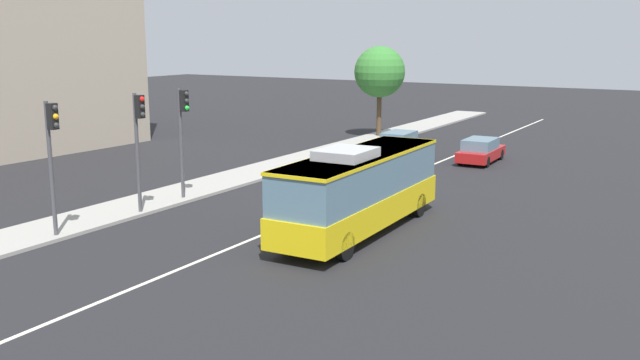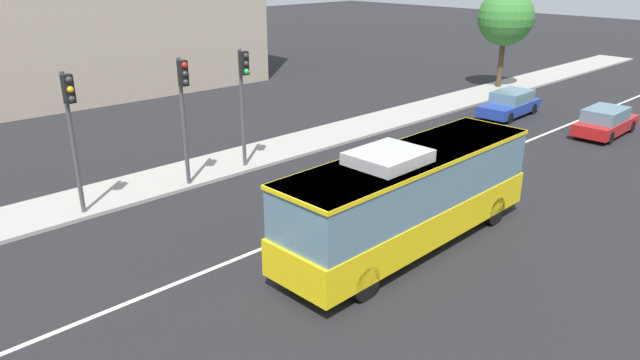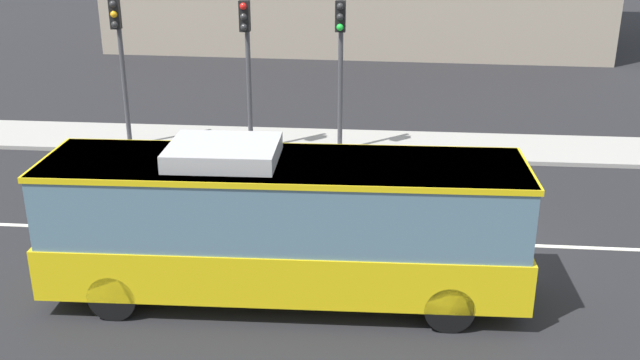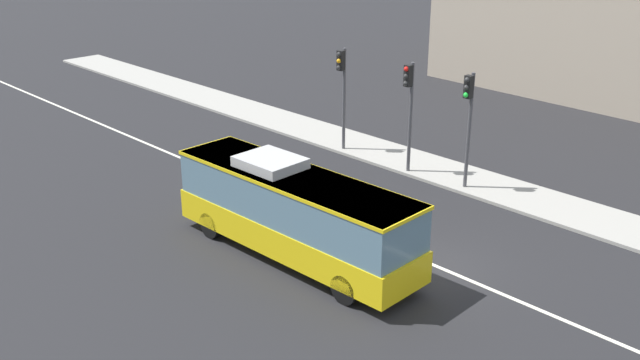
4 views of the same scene
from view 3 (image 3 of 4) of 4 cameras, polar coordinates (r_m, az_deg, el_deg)
ground_plane at (r=18.71m, az=10.51°, el=-4.84°), size 160.00×160.00×0.00m
sidewalk_kerb at (r=25.60m, az=9.19°, el=2.60°), size 80.00×2.98×0.14m
lane_centre_line at (r=18.71m, az=10.51°, el=-4.83°), size 76.00×0.16×0.01m
transit_bus at (r=15.27m, az=-2.93°, el=-3.14°), size 10.06×2.75×3.46m
traffic_light_near_corner at (r=23.67m, az=1.60°, el=10.10°), size 0.32×0.62×5.20m
traffic_light_mid_block at (r=25.07m, az=-15.39°, el=9.99°), size 0.34×0.62×5.20m
traffic_light_far_corner at (r=23.81m, az=-5.74°, el=10.07°), size 0.33×0.62×5.20m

